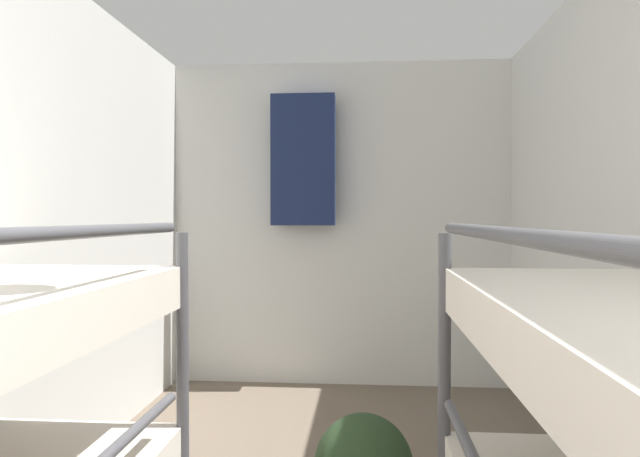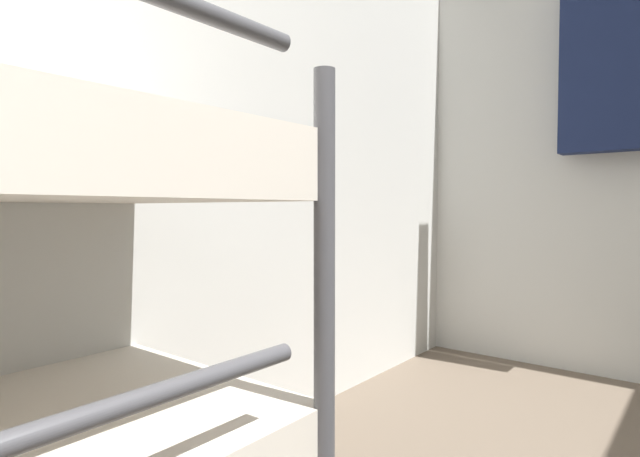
% 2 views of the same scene
% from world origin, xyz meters
% --- Properties ---
extents(wall_left, '(0.06, 4.60, 2.29)m').
position_xyz_m(wall_left, '(-1.22, 2.24, 1.14)').
color(wall_left, silver).
rests_on(wall_left, ground_plane).
extents(hanging_coat, '(0.44, 0.12, 0.90)m').
position_xyz_m(hanging_coat, '(-0.24, 4.36, 1.59)').
color(hanging_coat, '#192347').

